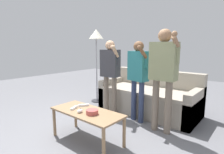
{
  "coord_description": "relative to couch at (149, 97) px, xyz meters",
  "views": [
    {
      "loc": [
        1.92,
        -1.81,
        1.32
      ],
      "look_at": [
        0.15,
        0.3,
        0.86
      ],
      "focal_mm": 29.12,
      "sensor_mm": 36.0,
      "label": 1
    }
  ],
  "objects": [
    {
      "name": "floor_lamp",
      "position": [
        -1.31,
        -0.18,
        1.19
      ],
      "size": [
        0.34,
        0.34,
        1.72
      ],
      "color": "#2D2D33",
      "rests_on": "ground"
    },
    {
      "name": "game_remote_nunchuk",
      "position": [
        -0.1,
        -1.73,
        0.17
      ],
      "size": [
        0.06,
        0.09,
        0.05
      ],
      "color": "white",
      "rests_on": "coffee_table"
    },
    {
      "name": "game_remote_wand_near",
      "position": [
        -0.29,
        -1.68,
        0.16
      ],
      "size": [
        0.09,
        0.15,
        0.03
      ],
      "color": "white",
      "rests_on": "coffee_table"
    },
    {
      "name": "game_remote_wand_far",
      "position": [
        -0.27,
        -1.52,
        0.16
      ],
      "size": [
        0.12,
        0.15,
        0.03
      ],
      "color": "white",
      "rests_on": "coffee_table"
    },
    {
      "name": "couch",
      "position": [
        0.0,
        0.0,
        0.0
      ],
      "size": [
        1.95,
        0.9,
        0.83
      ],
      "color": "#9E9384",
      "rests_on": "ground"
    },
    {
      "name": "player_right",
      "position": [
        0.59,
        -0.68,
        0.7
      ],
      "size": [
        0.47,
        0.31,
        1.58
      ],
      "color": "#756656",
      "rests_on": "ground"
    },
    {
      "name": "player_left",
      "position": [
        -0.52,
        -0.61,
        0.61
      ],
      "size": [
        0.44,
        0.32,
        1.44
      ],
      "color": "#756656",
      "rests_on": "ground"
    },
    {
      "name": "player_center",
      "position": [
        0.08,
        -0.57,
        0.59
      ],
      "size": [
        0.41,
        0.37,
        1.41
      ],
      "color": "#2D3856",
      "rests_on": "ground"
    },
    {
      "name": "coffee_table",
      "position": [
        -0.08,
        -1.63,
        0.09
      ],
      "size": [
        1.07,
        0.46,
        0.44
      ],
      "color": "#997551",
      "rests_on": "ground"
    },
    {
      "name": "snack_bowl",
      "position": [
        0.06,
        -1.66,
        0.18
      ],
      "size": [
        0.16,
        0.16,
        0.06
      ],
      "primitive_type": "cylinder",
      "color": "#B24C47",
      "rests_on": "coffee_table"
    },
    {
      "name": "ground_plane",
      "position": [
        -0.19,
        -1.43,
        -0.3
      ],
      "size": [
        12.0,
        12.0,
        0.0
      ],
      "primitive_type": "plane",
      "color": "slate"
    }
  ]
}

